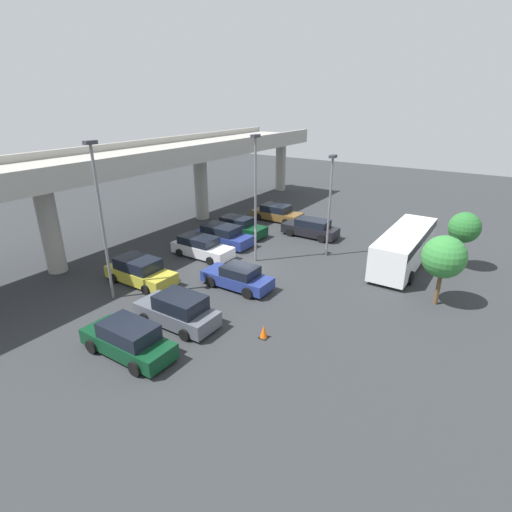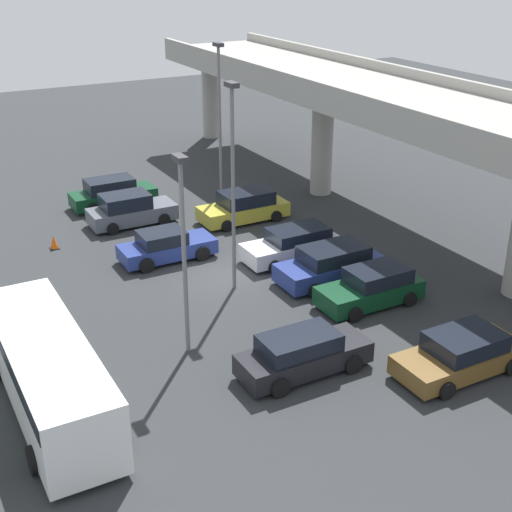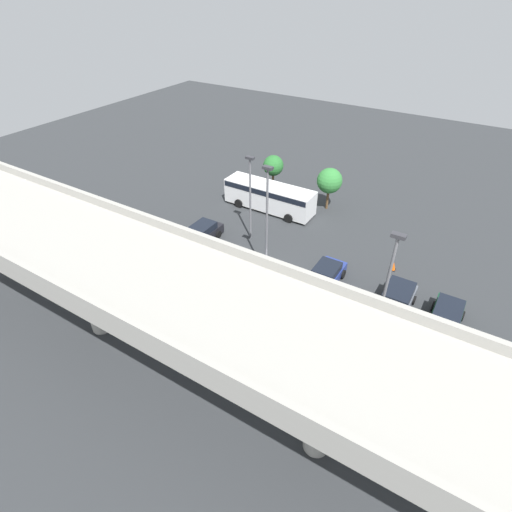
{
  "view_description": "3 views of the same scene",
  "coord_description": "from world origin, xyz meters",
  "px_view_note": "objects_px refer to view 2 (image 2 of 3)",
  "views": [
    {
      "loc": [
        -21.21,
        -14.9,
        11.25
      ],
      "look_at": [
        0.54,
        -0.65,
        0.77
      ],
      "focal_mm": 28.0,
      "sensor_mm": 36.0,
      "label": 1
    },
    {
      "loc": [
        26.32,
        -12.69,
        13.9
      ],
      "look_at": [
        1.83,
        0.71,
        1.54
      ],
      "focal_mm": 50.0,
      "sensor_mm": 36.0,
      "label": 2
    },
    {
      "loc": [
        -10.67,
        20.84,
        19.13
      ],
      "look_at": [
        1.36,
        1.31,
        2.67
      ],
      "focal_mm": 28.0,
      "sensor_mm": 36.0,
      "label": 3
    }
  ],
  "objects_px": {
    "parked_car_7": "(303,354)",
    "lamp_post_mid_lot": "(220,116)",
    "traffic_cone": "(54,243)",
    "parked_car_5": "(331,264)",
    "lamp_post_by_overpass": "(183,241)",
    "shuttle_bus": "(48,368)",
    "lamp_post_near_aisle": "(233,175)",
    "parked_car_3": "(166,246)",
    "parked_car_8": "(462,354)",
    "parked_car_1": "(130,210)",
    "parked_car_4": "(293,244)",
    "parked_car_0": "(112,193)",
    "parked_car_2": "(244,207)",
    "parked_car_6": "(372,288)"
  },
  "relations": [
    {
      "from": "parked_car_8",
      "to": "traffic_cone",
      "type": "relative_size",
      "value": 6.91
    },
    {
      "from": "parked_car_6",
      "to": "traffic_cone",
      "type": "distance_m",
      "value": 15.88
    },
    {
      "from": "parked_car_3",
      "to": "parked_car_4",
      "type": "relative_size",
      "value": 0.95
    },
    {
      "from": "parked_car_1",
      "to": "lamp_post_by_overpass",
      "type": "relative_size",
      "value": 0.62
    },
    {
      "from": "parked_car_3",
      "to": "parked_car_1",
      "type": "bearing_deg",
      "value": 89.02
    },
    {
      "from": "parked_car_8",
      "to": "shuttle_bus",
      "type": "height_order",
      "value": "shuttle_bus"
    },
    {
      "from": "parked_car_5",
      "to": "lamp_post_by_overpass",
      "type": "xyz_separation_m",
      "value": [
        2.44,
        -8.01,
        3.63
      ]
    },
    {
      "from": "parked_car_2",
      "to": "parked_car_5",
      "type": "relative_size",
      "value": 0.98
    },
    {
      "from": "parked_car_3",
      "to": "parked_car_4",
      "type": "bearing_deg",
      "value": -27.51
    },
    {
      "from": "parked_car_2",
      "to": "parked_car_8",
      "type": "xyz_separation_m",
      "value": [
        16.81,
        -0.28,
        -0.07
      ]
    },
    {
      "from": "parked_car_3",
      "to": "lamp_post_mid_lot",
      "type": "relative_size",
      "value": 0.5
    },
    {
      "from": "lamp_post_mid_lot",
      "to": "parked_car_8",
      "type": "bearing_deg",
      "value": -0.2
    },
    {
      "from": "shuttle_bus",
      "to": "lamp_post_near_aisle",
      "type": "height_order",
      "value": "lamp_post_near_aisle"
    },
    {
      "from": "parked_car_1",
      "to": "lamp_post_mid_lot",
      "type": "relative_size",
      "value": 0.5
    },
    {
      "from": "traffic_cone",
      "to": "parked_car_5",
      "type": "bearing_deg",
      "value": 46.28
    },
    {
      "from": "parked_car_7",
      "to": "traffic_cone",
      "type": "xyz_separation_m",
      "value": [
        -15.24,
        -4.87,
        -0.42
      ]
    },
    {
      "from": "parked_car_0",
      "to": "parked_car_4",
      "type": "height_order",
      "value": "parked_car_0"
    },
    {
      "from": "lamp_post_mid_lot",
      "to": "traffic_cone",
      "type": "xyz_separation_m",
      "value": [
        1.32,
        -9.84,
        -4.93
      ]
    },
    {
      "from": "parked_car_7",
      "to": "lamp_post_near_aisle",
      "type": "distance_m",
      "value": 8.42
    },
    {
      "from": "parked_car_6",
      "to": "lamp_post_mid_lot",
      "type": "height_order",
      "value": "lamp_post_mid_lot"
    },
    {
      "from": "parked_car_5",
      "to": "parked_car_1",
      "type": "bearing_deg",
      "value": -63.21
    },
    {
      "from": "parked_car_3",
      "to": "parked_car_8",
      "type": "bearing_deg",
      "value": -68.85
    },
    {
      "from": "parked_car_4",
      "to": "parked_car_6",
      "type": "distance_m",
      "value": 5.55
    },
    {
      "from": "parked_car_7",
      "to": "lamp_post_near_aisle",
      "type": "relative_size",
      "value": 0.54
    },
    {
      "from": "parked_car_1",
      "to": "parked_car_7",
      "type": "relative_size",
      "value": 0.96
    },
    {
      "from": "lamp_post_near_aisle",
      "to": "lamp_post_by_overpass",
      "type": "relative_size",
      "value": 1.19
    },
    {
      "from": "lamp_post_mid_lot",
      "to": "lamp_post_by_overpass",
      "type": "bearing_deg",
      "value": -30.73
    },
    {
      "from": "parked_car_0",
      "to": "parked_car_2",
      "type": "bearing_deg",
      "value": -45.45
    },
    {
      "from": "parked_car_5",
      "to": "parked_car_7",
      "type": "bearing_deg",
      "value": 48.36
    },
    {
      "from": "parked_car_3",
      "to": "lamp_post_by_overpass",
      "type": "height_order",
      "value": "lamp_post_by_overpass"
    },
    {
      "from": "parked_car_0",
      "to": "parked_car_1",
      "type": "distance_m",
      "value": 3.21
    },
    {
      "from": "parked_car_7",
      "to": "traffic_cone",
      "type": "relative_size",
      "value": 6.83
    },
    {
      "from": "parked_car_2",
      "to": "parked_car_3",
      "type": "bearing_deg",
      "value": 26.65
    },
    {
      "from": "parked_car_7",
      "to": "lamp_post_mid_lot",
      "type": "relative_size",
      "value": 0.53
    },
    {
      "from": "parked_car_8",
      "to": "lamp_post_near_aisle",
      "type": "xyz_separation_m",
      "value": [
        -9.73,
        -3.94,
        4.45
      ]
    },
    {
      "from": "parked_car_3",
      "to": "parked_car_5",
      "type": "xyz_separation_m",
      "value": [
        5.63,
        5.59,
        0.08
      ]
    },
    {
      "from": "shuttle_bus",
      "to": "lamp_post_by_overpass",
      "type": "distance_m",
      "value": 6.15
    },
    {
      "from": "parked_car_1",
      "to": "parked_car_8",
      "type": "height_order",
      "value": "parked_car_1"
    },
    {
      "from": "parked_car_4",
      "to": "parked_car_5",
      "type": "bearing_deg",
      "value": 94.73
    },
    {
      "from": "parked_car_3",
      "to": "parked_car_4",
      "type": "distance_m",
      "value": 6.03
    },
    {
      "from": "parked_car_8",
      "to": "shuttle_bus",
      "type": "distance_m",
      "value": 13.97
    },
    {
      "from": "parked_car_2",
      "to": "traffic_cone",
      "type": "distance_m",
      "value": 10.11
    },
    {
      "from": "lamp_post_mid_lot",
      "to": "parked_car_7",
      "type": "bearing_deg",
      "value": -16.71
    },
    {
      "from": "shuttle_bus",
      "to": "traffic_cone",
      "type": "height_order",
      "value": "shuttle_bus"
    },
    {
      "from": "lamp_post_mid_lot",
      "to": "parked_car_6",
      "type": "bearing_deg",
      "value": 1.31
    },
    {
      "from": "parked_car_7",
      "to": "lamp_post_near_aisle",
      "type": "height_order",
      "value": "lamp_post_near_aisle"
    },
    {
      "from": "parked_car_1",
      "to": "parked_car_3",
      "type": "bearing_deg",
      "value": -90.98
    },
    {
      "from": "shuttle_bus",
      "to": "traffic_cone",
      "type": "bearing_deg",
      "value": -14.32
    },
    {
      "from": "parked_car_8",
      "to": "traffic_cone",
      "type": "xyz_separation_m",
      "value": [
        -17.85,
        -9.77,
        -0.38
      ]
    },
    {
      "from": "parked_car_1",
      "to": "lamp_post_near_aisle",
      "type": "relative_size",
      "value": 0.52
    }
  ]
}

